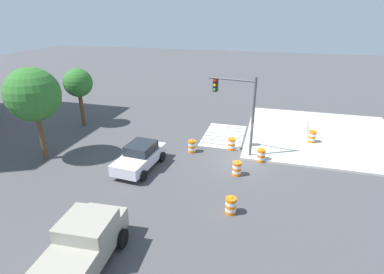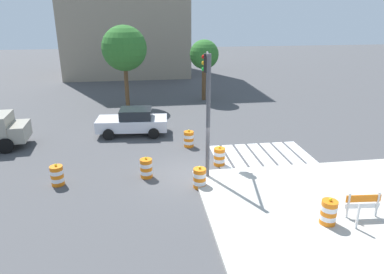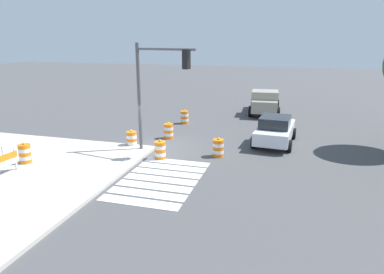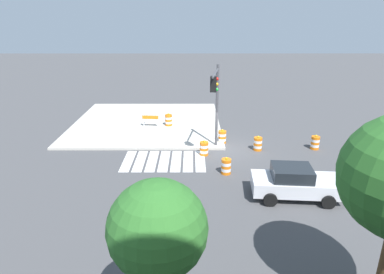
% 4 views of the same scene
% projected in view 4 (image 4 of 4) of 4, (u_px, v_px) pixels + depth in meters
% --- Properties ---
extents(ground_plane, '(120.00, 120.00, 0.00)m').
position_uv_depth(ground_plane, '(225.00, 150.00, 22.81)').
color(ground_plane, '#474749').
extents(sidewalk_corner, '(12.00, 12.00, 0.15)m').
position_uv_depth(sidewalk_corner, '(147.00, 122.00, 28.41)').
color(sidewalk_corner, '#BCB7AD').
rests_on(sidewalk_corner, ground).
extents(crosswalk_stripes, '(5.10, 3.20, 0.02)m').
position_uv_depth(crosswalk_stripes, '(164.00, 161.00, 21.11)').
color(crosswalk_stripes, silver).
rests_on(crosswalk_stripes, ground).
extents(sports_car, '(4.43, 2.40, 1.63)m').
position_uv_depth(sports_car, '(295.00, 182.00, 16.71)').
color(sports_car, silver).
rests_on(sports_car, ground).
extents(traffic_barrel_near_corner, '(0.56, 0.56, 1.02)m').
position_uv_depth(traffic_barrel_near_corner, '(258.00, 144.00, 22.68)').
color(traffic_barrel_near_corner, orange).
rests_on(traffic_barrel_near_corner, ground).
extents(traffic_barrel_crosswalk_end, '(0.56, 0.56, 1.02)m').
position_uv_depth(traffic_barrel_crosswalk_end, '(226.00, 166.00, 19.32)').
color(traffic_barrel_crosswalk_end, orange).
rests_on(traffic_barrel_crosswalk_end, ground).
extents(traffic_barrel_median_near, '(0.56, 0.56, 1.02)m').
position_uv_depth(traffic_barrel_median_near, '(315.00, 143.00, 22.87)').
color(traffic_barrel_median_near, orange).
rests_on(traffic_barrel_median_near, ground).
extents(traffic_barrel_median_far, '(0.56, 0.56, 1.02)m').
position_uv_depth(traffic_barrel_median_far, '(222.00, 137.00, 23.95)').
color(traffic_barrel_median_far, orange).
rests_on(traffic_barrel_median_far, ground).
extents(traffic_barrel_far_curb, '(0.56, 0.56, 1.02)m').
position_uv_depth(traffic_barrel_far_curb, '(204.00, 149.00, 21.87)').
color(traffic_barrel_far_curb, orange).
rests_on(traffic_barrel_far_curb, ground).
extents(traffic_barrel_on_sidewalk, '(0.56, 0.56, 1.02)m').
position_uv_depth(traffic_barrel_on_sidewalk, '(169.00, 120.00, 27.27)').
color(traffic_barrel_on_sidewalk, orange).
rests_on(traffic_barrel_on_sidewalk, sidewalk_corner).
extents(construction_barricade, '(1.30, 0.87, 1.00)m').
position_uv_depth(construction_barricade, '(151.00, 119.00, 27.16)').
color(construction_barricade, silver).
rests_on(construction_barricade, sidewalk_corner).
extents(traffic_light_pole, '(0.73, 3.26, 5.50)m').
position_uv_depth(traffic_light_pole, '(216.00, 95.00, 20.98)').
color(traffic_light_pole, '#4C4C51').
rests_on(traffic_light_pole, sidewalk_corner).
extents(street_tree_streetside_near, '(2.42, 2.42, 5.07)m').
position_uv_depth(street_tree_streetside_near, '(158.00, 231.00, 8.00)').
color(street_tree_streetside_near, brown).
rests_on(street_tree_streetside_near, ground).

